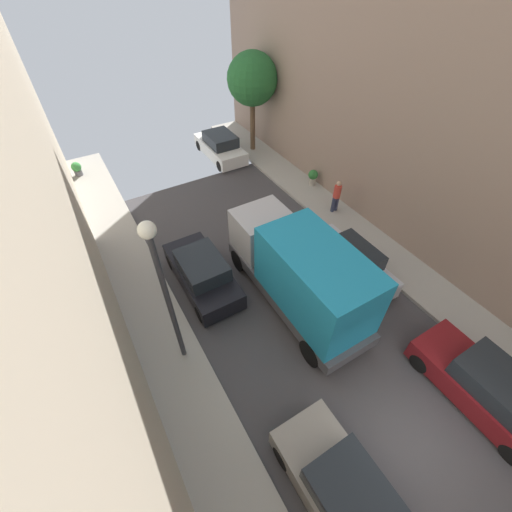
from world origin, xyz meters
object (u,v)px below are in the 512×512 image
at_px(parked_car_right_4, 220,147).
at_px(street_tree_1, 252,80).
at_px(pedestrian, 337,195).
at_px(potted_plant_3, 313,176).
at_px(delivery_truck, 300,272).
at_px(parked_car_right_2, 485,386).
at_px(parked_car_left_2, 348,498).
at_px(potted_plant_1, 77,168).
at_px(parked_car_right_3, 348,263).
at_px(parked_car_left_3, 202,273).
at_px(lamp_post, 162,281).

height_order(parked_car_right_4, street_tree_1, street_tree_1).
height_order(pedestrian, potted_plant_3, pedestrian).
bearing_deg(delivery_truck, parked_car_right_2, -65.23).
bearing_deg(parked_car_left_2, parked_car_right_2, -0.25).
relative_size(parked_car_right_4, pedestrian, 2.44).
xyz_separation_m(parked_car_right_2, potted_plant_1, (-8.27, 19.96, -0.14)).
relative_size(parked_car_right_2, parked_car_right_3, 1.00).
relative_size(pedestrian, street_tree_1, 0.30).
xyz_separation_m(parked_car_right_2, parked_car_right_4, (0.00, 17.90, 0.00)).
xyz_separation_m(parked_car_right_2, potted_plant_3, (2.90, 12.14, -0.05)).
bearing_deg(parked_car_left_2, parked_car_left_3, 90.00).
xyz_separation_m(pedestrian, street_tree_1, (-0.18, 7.98, 3.28)).
bearing_deg(street_tree_1, parked_car_left_2, -113.37).
height_order(parked_car_right_3, parked_car_right_4, same).
height_order(parked_car_left_3, pedestrian, pedestrian).
bearing_deg(parked_car_right_2, street_tree_1, 82.88).
bearing_deg(lamp_post, parked_car_left_3, 53.85).
xyz_separation_m(parked_car_right_3, potted_plant_3, (2.90, 6.13, -0.05)).
bearing_deg(lamp_post, parked_car_right_4, 58.56).
relative_size(delivery_truck, lamp_post, 1.16).
relative_size(parked_car_right_3, parked_car_right_4, 1.00).
xyz_separation_m(pedestrian, potted_plant_1, (-10.65, 10.33, -0.49)).
bearing_deg(parked_car_right_3, street_tree_1, 79.26).
xyz_separation_m(parked_car_right_4, lamp_post, (-7.30, -11.94, 3.16)).
bearing_deg(parked_car_right_3, parked_car_right_4, 90.00).
xyz_separation_m(delivery_truck, potted_plant_1, (-5.57, 14.11, -1.21)).
bearing_deg(lamp_post, pedestrian, 20.79).
bearing_deg(parked_car_left_2, parked_car_right_3, 47.98).
bearing_deg(pedestrian, parked_car_left_2, -128.99).
xyz_separation_m(pedestrian, lamp_post, (-9.68, -3.67, 2.81)).
bearing_deg(potted_plant_1, delivery_truck, -68.44).
relative_size(parked_car_right_3, potted_plant_3, 4.67).
relative_size(parked_car_left_3, lamp_post, 0.74).
height_order(parked_car_left_2, potted_plant_1, parked_car_left_2).
xyz_separation_m(parked_car_left_3, lamp_post, (-1.90, -2.60, 3.16)).
distance_m(pedestrian, potted_plant_3, 2.60).
distance_m(parked_car_left_2, parked_car_right_2, 5.40).
relative_size(parked_car_left_2, pedestrian, 2.44).
height_order(delivery_truck, pedestrian, delivery_truck).
relative_size(parked_car_left_3, delivery_truck, 0.64).
distance_m(parked_car_right_2, delivery_truck, 6.53).
distance_m(parked_car_left_3, potted_plant_1, 11.76).
bearing_deg(street_tree_1, lamp_post, -129.18).
bearing_deg(parked_car_right_2, potted_plant_1, 112.52).
relative_size(parked_car_left_2, street_tree_1, 0.74).
bearing_deg(delivery_truck, street_tree_1, 67.38).
relative_size(potted_plant_3, lamp_post, 0.16).
relative_size(parked_car_right_4, potted_plant_1, 5.22).
bearing_deg(street_tree_1, potted_plant_3, -82.70).
bearing_deg(pedestrian, parked_car_right_4, 106.03).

